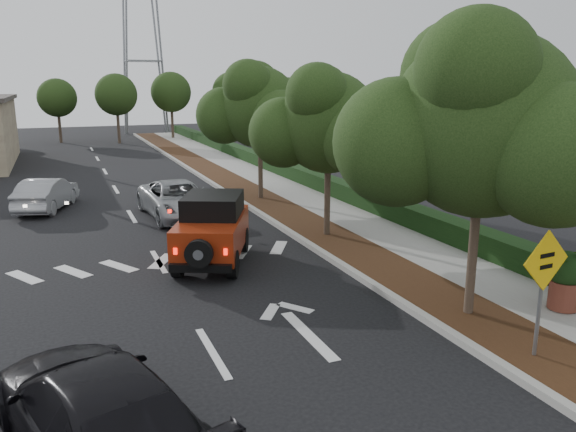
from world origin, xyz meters
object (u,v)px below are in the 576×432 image
red_jeep (213,228)px  speed_hump_sign (544,276)px  silver_suv_ahead (178,200)px  black_suv_oncoming (96,410)px

red_jeep → speed_hump_sign: size_ratio=1.66×
silver_suv_ahead → speed_hump_sign: bearing=-79.0°
silver_suv_ahead → red_jeep: bearing=-95.9°
silver_suv_ahead → black_suv_oncoming: 14.11m
red_jeep → silver_suv_ahead: size_ratio=0.81×
black_suv_oncoming → speed_hump_sign: size_ratio=2.02×
silver_suv_ahead → black_suv_oncoming: black_suv_oncoming is taller
silver_suv_ahead → black_suv_oncoming: size_ratio=1.01×
black_suv_oncoming → red_jeep: bearing=-132.3°
black_suv_oncoming → speed_hump_sign: bearing=161.5°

